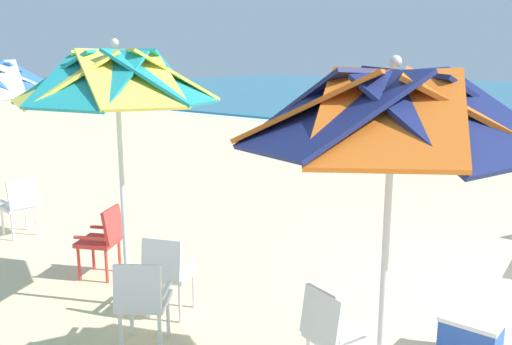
# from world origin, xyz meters

# --- Properties ---
(beach_umbrella_0) EXTENTS (2.10, 2.10, 2.64)m
(beach_umbrella_0) POSITION_xyz_m (-0.65, -2.74, 2.28)
(beach_umbrella_0) COLOR silver
(beach_umbrella_0) RESTS_ON ground
(plastic_chair_0) EXTENTS (0.55, 0.58, 0.87)m
(plastic_chair_0) POSITION_xyz_m (-1.13, -2.56, 0.50)
(plastic_chair_0) COLOR white
(plastic_chair_0) RESTS_ON ground
(beach_umbrella_1) EXTENTS (2.04, 2.04, 2.79)m
(beach_umbrella_1) POSITION_xyz_m (-3.61, -2.61, 2.39)
(beach_umbrella_1) COLOR silver
(beach_umbrella_1) RESTS_ON ground
(plastic_chair_1) EXTENTS (0.57, 0.59, 0.87)m
(plastic_chair_1) POSITION_xyz_m (-3.10, -2.50, 0.50)
(plastic_chair_1) COLOR white
(plastic_chair_1) RESTS_ON ground
(plastic_chair_2) EXTENTS (0.62, 0.63, 0.87)m
(plastic_chair_2) POSITION_xyz_m (-2.79, -3.10, 0.50)
(plastic_chair_2) COLOR white
(plastic_chair_2) RESTS_ON ground
(plastic_chair_3) EXTENTS (0.61, 0.60, 0.87)m
(plastic_chair_3) POSITION_xyz_m (-4.46, -2.28, 0.50)
(plastic_chair_3) COLOR red
(plastic_chair_3) RESTS_ON ground
(plastic_chair_4) EXTENTS (0.51, 0.48, 0.87)m
(plastic_chair_4) POSITION_xyz_m (-6.67, -2.12, 0.50)
(plastic_chair_4) COLOR white
(plastic_chair_4) RESTS_ON ground
(cooler_box) EXTENTS (0.50, 0.34, 0.40)m
(cooler_box) POSITION_xyz_m (-0.40, -1.44, 0.20)
(cooler_box) COLOR blue
(cooler_box) RESTS_ON ground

